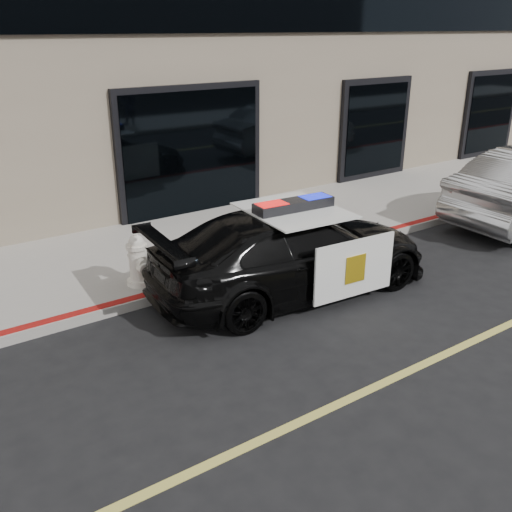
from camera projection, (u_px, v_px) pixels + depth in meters
ground at (495, 331)px, 8.03m from camera, size 120.00×120.00×0.00m
sidewalk_n at (275, 226)px, 12.01m from camera, size 60.00×3.50×0.15m
police_car at (293, 251)px, 9.00m from camera, size 2.56×4.94×1.53m
fire_hydrant at (138, 261)px, 8.98m from camera, size 0.39×0.54×0.85m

